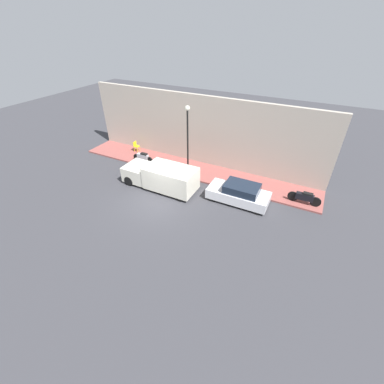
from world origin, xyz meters
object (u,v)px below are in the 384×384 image
motorcycle_black (305,197)px  cafe_chair (136,146)px  parked_car (239,193)px  streetlamp (188,132)px  scooter_silver (143,157)px  delivery_van (161,176)px

motorcycle_black → cafe_chair: 14.29m
parked_car → streetlamp: 5.45m
scooter_silver → motorcycle_black: 12.44m
motorcycle_black → cafe_chair: cafe_chair is taller
streetlamp → cafe_chair: (1.52, 5.97, -2.81)m
scooter_silver → motorcycle_black: bearing=-89.8°
delivery_van → scooter_silver: (2.32, 3.24, -0.33)m
delivery_van → scooter_silver: size_ratio=2.86×
streetlamp → cafe_chair: size_ratio=5.84×
scooter_silver → streetlamp: 5.08m
parked_car → cafe_chair: 10.82m
parked_car → motorcycle_black: size_ratio=1.94×
scooter_silver → streetlamp: (-0.09, -4.18, 2.89)m
motorcycle_black → streetlamp: 8.75m
delivery_van → parked_car: bearing=-81.4°
delivery_van → motorcycle_black: bearing=-75.5°
delivery_van → scooter_silver: delivery_van is taller
cafe_chair → motorcycle_black: bearing=-95.5°
motorcycle_black → parked_car: bearing=112.2°
motorcycle_black → cafe_chair: size_ratio=2.29×
motorcycle_black → streetlamp: bearing=91.0°
delivery_van → motorcycle_black: delivery_van is taller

